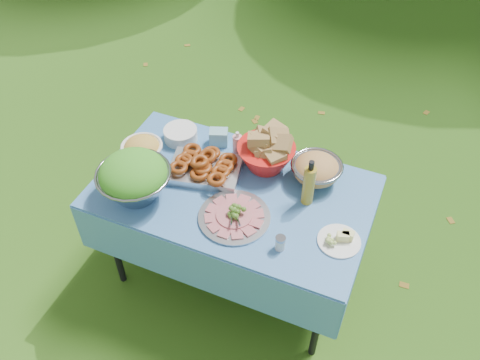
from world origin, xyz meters
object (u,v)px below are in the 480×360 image
at_px(bread_bowl, 266,151).
at_px(oil_bottle, 309,182).
at_px(salad_bowl, 134,177).
at_px(charcuterie_platter, 234,212).
at_px(pasta_bowl_steel, 316,169).
at_px(plate_stack, 181,134).
at_px(picnic_table, 233,235).

bearing_deg(bread_bowl, oil_bottle, -29.81).
height_order(salad_bowl, charcuterie_platter, salad_bowl).
height_order(bread_bowl, pasta_bowl_steel, bread_bowl).
bearing_deg(charcuterie_platter, bread_bowl, 89.03).
relative_size(salad_bowl, plate_stack, 1.96).
relative_size(picnic_table, plate_stack, 7.43).
xyz_separation_m(picnic_table, plate_stack, (-0.45, 0.26, 0.42)).
xyz_separation_m(salad_bowl, pasta_bowl_steel, (0.83, 0.48, -0.05)).
bearing_deg(salad_bowl, charcuterie_platter, 5.54).
bearing_deg(bread_bowl, picnic_table, -111.01).
height_order(pasta_bowl_steel, charcuterie_platter, pasta_bowl_steel).
height_order(picnic_table, pasta_bowl_steel, pasta_bowl_steel).
distance_m(pasta_bowl_steel, oil_bottle, 0.19).
height_order(picnic_table, salad_bowl, salad_bowl).
xyz_separation_m(bread_bowl, charcuterie_platter, (-0.01, -0.42, -0.06)).
bearing_deg(picnic_table, plate_stack, 149.58).
relative_size(plate_stack, charcuterie_platter, 0.53).
relative_size(picnic_table, oil_bottle, 5.19).
xyz_separation_m(picnic_table, salad_bowl, (-0.45, -0.23, 0.51)).
bearing_deg(salad_bowl, oil_bottle, 20.01).
height_order(picnic_table, bread_bowl, bread_bowl).
height_order(bread_bowl, oil_bottle, oil_bottle).
distance_m(bread_bowl, charcuterie_platter, 0.43).
relative_size(plate_stack, oil_bottle, 0.70).
bearing_deg(oil_bottle, salad_bowl, -159.99).
bearing_deg(picnic_table, bread_bowl, 68.99).
bearing_deg(charcuterie_platter, oil_bottle, 40.03).
height_order(pasta_bowl_steel, oil_bottle, oil_bottle).
relative_size(picnic_table, bread_bowl, 4.56).
distance_m(bread_bowl, oil_bottle, 0.34).
distance_m(picnic_table, charcuterie_platter, 0.47).
xyz_separation_m(charcuterie_platter, oil_bottle, (0.30, 0.25, 0.10)).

